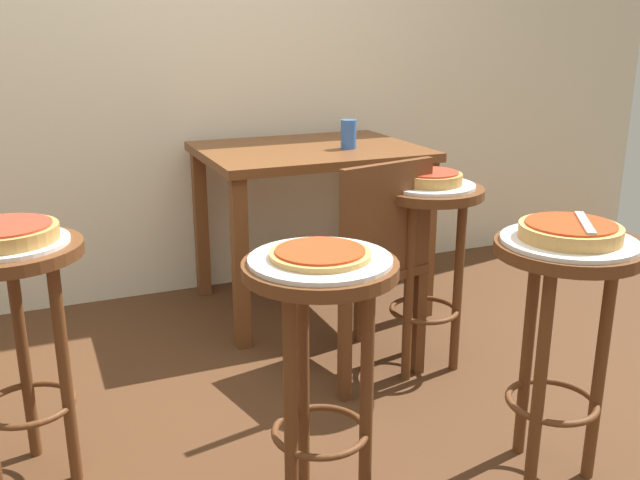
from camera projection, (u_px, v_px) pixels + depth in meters
The scene contains 17 objects.
ground_plane at pixel (269, 464), 2.20m from camera, with size 6.00×6.00×0.00m, color #4C2D19.
stool_foreground at pixel (562, 307), 1.99m from camera, with size 0.40×0.40×0.73m.
serving_plate_foreground at pixel (569, 241), 1.94m from camera, with size 0.37×0.37×0.01m, color silver.
pizza_foreground at pixel (570, 231), 1.93m from camera, with size 0.28×0.28×0.05m.
stool_middle at pixel (320, 330), 1.84m from camera, with size 0.40×0.40×0.73m.
serving_plate_middle at pixel (320, 260), 1.78m from camera, with size 0.37×0.37×0.01m, color silver.
pizza_middle at pixel (320, 254), 1.78m from camera, with size 0.26×0.26×0.02m.
stool_leftside at pixel (15, 309), 1.98m from camera, with size 0.40×0.40×0.73m.
serving_plate_leftside at pixel (6, 243), 1.92m from camera, with size 0.33×0.33×0.01m, color silver.
pizza_leftside at pixel (5, 233), 1.91m from camera, with size 0.28×0.28×0.05m.
stool_rear at pixel (427, 236), 2.66m from camera, with size 0.40×0.40×0.73m.
serving_plate_rear at pixel (430, 185), 2.60m from camera, with size 0.33×0.33×0.01m, color silver.
pizza_rear at pixel (430, 178), 2.59m from camera, with size 0.23×0.23×0.05m.
dining_table at pixel (309, 173), 3.26m from camera, with size 0.98×0.76×0.77m.
cup_near_edge at pixel (349, 134), 3.17m from camera, with size 0.07×0.07×0.13m, color #3360B2.
wooden_chair at pixel (365, 260), 2.63m from camera, with size 0.48×0.48×0.85m.
pizza_server_knife at pixel (585, 222), 1.91m from camera, with size 0.22×0.02×0.01m, color silver.
Camera 1 is at (-0.59, -1.81, 1.31)m, focal length 39.72 mm.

